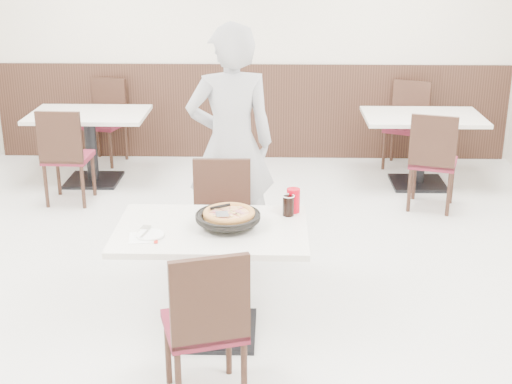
{
  "coord_description": "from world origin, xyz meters",
  "views": [
    {
      "loc": [
        0.27,
        -4.61,
        2.47
      ],
      "look_at": [
        0.16,
        -0.3,
        0.92
      ],
      "focal_mm": 50.0,
      "sensor_mm": 36.0,
      "label": 1
    }
  ],
  "objects_px": {
    "diner_person": "(231,145)",
    "bg_chair_right_near": "(433,160)",
    "bg_table_right": "(420,150)",
    "red_cup": "(293,200)",
    "bg_table_left": "(91,148)",
    "bg_chair_right_far": "(405,126)",
    "cola_glass": "(288,206)",
    "main_table": "(213,281)",
    "chair_far": "(221,230)",
    "side_plate": "(150,235)",
    "chair_near": "(204,322)",
    "pizza": "(229,216)",
    "bg_chair_left_near": "(68,155)",
    "bg_chair_left_far": "(103,122)",
    "pizza_pan": "(228,221)"
  },
  "relations": [
    {
      "from": "main_table",
      "to": "bg_table_right",
      "type": "xyz_separation_m",
      "value": [
        1.91,
        3.03,
        0.0
      ]
    },
    {
      "from": "chair_near",
      "to": "diner_person",
      "type": "bearing_deg",
      "value": 71.64
    },
    {
      "from": "chair_near",
      "to": "chair_far",
      "type": "distance_m",
      "value": 1.31
    },
    {
      "from": "pizza_pan",
      "to": "red_cup",
      "type": "xyz_separation_m",
      "value": [
        0.41,
        0.28,
        0.04
      ]
    },
    {
      "from": "cola_glass",
      "to": "diner_person",
      "type": "distance_m",
      "value": 1.08
    },
    {
      "from": "side_plate",
      "to": "main_table",
      "type": "bearing_deg",
      "value": 22.49
    },
    {
      "from": "bg_table_right",
      "to": "diner_person",
      "type": "bearing_deg",
      "value": -135.41
    },
    {
      "from": "pizza",
      "to": "side_plate",
      "type": "relative_size",
      "value": 1.92
    },
    {
      "from": "cola_glass",
      "to": "red_cup",
      "type": "bearing_deg",
      "value": 63.37
    },
    {
      "from": "bg_table_left",
      "to": "bg_table_right",
      "type": "relative_size",
      "value": 1.0
    },
    {
      "from": "chair_far",
      "to": "bg_chair_right_far",
      "type": "distance_m",
      "value": 3.54
    },
    {
      "from": "diner_person",
      "to": "bg_chair_right_near",
      "type": "distance_m",
      "value": 2.23
    },
    {
      "from": "side_plate",
      "to": "bg_chair_right_far",
      "type": "distance_m",
      "value": 4.4
    },
    {
      "from": "bg_table_right",
      "to": "cola_glass",
      "type": "bearing_deg",
      "value": -116.84
    },
    {
      "from": "pizza_pan",
      "to": "bg_chair_right_far",
      "type": "height_order",
      "value": "bg_chair_right_far"
    },
    {
      "from": "red_cup",
      "to": "diner_person",
      "type": "xyz_separation_m",
      "value": [
        -0.46,
        0.92,
        0.11
      ]
    },
    {
      "from": "pizza",
      "to": "bg_chair_left_near",
      "type": "xyz_separation_m",
      "value": [
        -1.72,
        2.39,
        -0.34
      ]
    },
    {
      "from": "side_plate",
      "to": "bg_chair_left_far",
      "type": "relative_size",
      "value": 0.18
    },
    {
      "from": "bg_table_right",
      "to": "bg_chair_right_far",
      "type": "height_order",
      "value": "bg_chair_right_far"
    },
    {
      "from": "bg_chair_left_far",
      "to": "bg_chair_right_far",
      "type": "xyz_separation_m",
      "value": [
        3.41,
        -0.08,
        0.0
      ]
    },
    {
      "from": "pizza_pan",
      "to": "bg_table_right",
      "type": "xyz_separation_m",
      "value": [
        1.8,
        3.02,
        -0.42
      ]
    },
    {
      "from": "side_plate",
      "to": "bg_table_left",
      "type": "relative_size",
      "value": 0.14
    },
    {
      "from": "diner_person",
      "to": "bg_table_left",
      "type": "height_order",
      "value": "diner_person"
    },
    {
      "from": "bg_chair_left_far",
      "to": "bg_chair_right_far",
      "type": "relative_size",
      "value": 1.0
    },
    {
      "from": "pizza",
      "to": "bg_table_left",
      "type": "height_order",
      "value": "pizza"
    },
    {
      "from": "bg_table_right",
      "to": "red_cup",
      "type": "bearing_deg",
      "value": -116.84
    },
    {
      "from": "cola_glass",
      "to": "bg_table_left",
      "type": "distance_m",
      "value": 3.5
    },
    {
      "from": "bg_chair_right_far",
      "to": "pizza_pan",
      "type": "bearing_deg",
      "value": 87.98
    },
    {
      "from": "chair_near",
      "to": "diner_person",
      "type": "height_order",
      "value": "diner_person"
    },
    {
      "from": "red_cup",
      "to": "bg_chair_left_far",
      "type": "bearing_deg",
      "value": 121.21
    },
    {
      "from": "red_cup",
      "to": "bg_chair_right_far",
      "type": "xyz_separation_m",
      "value": [
        1.33,
        3.36,
        -0.35
      ]
    },
    {
      "from": "diner_person",
      "to": "bg_chair_right_far",
      "type": "distance_m",
      "value": 3.07
    },
    {
      "from": "chair_near",
      "to": "chair_far",
      "type": "height_order",
      "value": "same"
    },
    {
      "from": "diner_person",
      "to": "bg_chair_right_near",
      "type": "xyz_separation_m",
      "value": [
        1.84,
        1.16,
        -0.47
      ]
    },
    {
      "from": "chair_far",
      "to": "bg_table_right",
      "type": "xyz_separation_m",
      "value": [
        1.9,
        2.42,
        -0.1
      ]
    },
    {
      "from": "bg_table_left",
      "to": "bg_chair_left_near",
      "type": "distance_m",
      "value": 0.62
    },
    {
      "from": "chair_far",
      "to": "side_plate",
      "type": "relative_size",
      "value": 5.61
    },
    {
      "from": "main_table",
      "to": "red_cup",
      "type": "distance_m",
      "value": 0.75
    },
    {
      "from": "side_plate",
      "to": "cola_glass",
      "type": "distance_m",
      "value": 0.92
    },
    {
      "from": "bg_chair_right_far",
      "to": "cola_glass",
      "type": "bearing_deg",
      "value": 91.91
    },
    {
      "from": "red_cup",
      "to": "bg_chair_right_near",
      "type": "bearing_deg",
      "value": 56.49
    },
    {
      "from": "main_table",
      "to": "bg_table_right",
      "type": "distance_m",
      "value": 3.58
    },
    {
      "from": "bg_chair_right_far",
      "to": "pizza",
      "type": "bearing_deg",
      "value": 87.81
    },
    {
      "from": "pizza_pan",
      "to": "side_plate",
      "type": "distance_m",
      "value": 0.49
    },
    {
      "from": "chair_far",
      "to": "bg_table_right",
      "type": "height_order",
      "value": "chair_far"
    },
    {
      "from": "main_table",
      "to": "bg_table_right",
      "type": "relative_size",
      "value": 1.0
    },
    {
      "from": "main_table",
      "to": "side_plate",
      "type": "distance_m",
      "value": 0.55
    },
    {
      "from": "red_cup",
      "to": "bg_chair_right_far",
      "type": "height_order",
      "value": "bg_chair_right_far"
    },
    {
      "from": "bg_table_left",
      "to": "bg_chair_right_near",
      "type": "xyz_separation_m",
      "value": [
        3.43,
        -0.68,
        0.1
      ]
    },
    {
      "from": "chair_near",
      "to": "bg_chair_left_near",
      "type": "distance_m",
      "value": 3.52
    }
  ]
}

